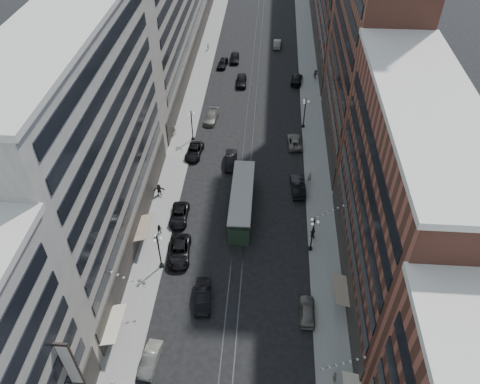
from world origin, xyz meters
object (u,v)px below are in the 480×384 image
(pedestrian_5, at_px, (159,190))
(car_2, at_px, (179,215))
(car_7, at_px, (194,151))
(car_10, at_px, (298,186))
(pedestrian_9, at_px, (315,75))
(pedestrian_extra_1, at_px, (208,47))
(streetcar, at_px, (242,202))
(car_9, at_px, (223,63))
(car_12, at_px, (297,79))
(car_extra_1, at_px, (231,160))
(car_13, at_px, (241,81))
(car_extra_2, at_px, (179,252))
(car_14, at_px, (277,44))
(car_extra_0, at_px, (235,58))
(pedestrian_4, at_px, (335,377))
(lamppost_se_mid, at_px, (305,112))
(car_5, at_px, (203,296))
(pedestrian_2, at_px, (160,229))
(car_8, at_px, (211,117))
(pedestrian_7, at_px, (313,232))
(pedestrian_6, at_px, (174,130))
(lamppost_sw_mid, at_px, (192,124))
(car_11, at_px, (295,141))
(lamppost_se_far, at_px, (313,233))
(pedestrian_8, at_px, (309,177))
(car_1, at_px, (150,359))
(lamppost_sw_far, at_px, (159,250))

(pedestrian_5, bearing_deg, car_2, -62.37)
(car_7, xyz_separation_m, car_10, (16.26, -7.52, 0.17))
(pedestrian_9, height_order, pedestrian_extra_1, pedestrian_9)
(streetcar, distance_m, car_9, 43.58)
(car_12, bearing_deg, car_2, 73.85)
(pedestrian_9, bearing_deg, car_extra_1, -131.57)
(car_13, bearing_deg, car_7, -105.54)
(car_extra_2, bearing_deg, car_14, 74.70)
(car_2, xyz_separation_m, car_14, (12.82, 55.42, 0.05))
(car_9, bearing_deg, pedestrian_extra_1, 125.97)
(car_9, bearing_deg, car_extra_0, 55.45)
(pedestrian_4, distance_m, car_extra_1, 36.61)
(lamppost_se_mid, xyz_separation_m, car_5, (-12.65, -36.59, -2.27))
(car_9, bearing_deg, car_extra_1, -74.63)
(pedestrian_2, distance_m, pedestrian_4, 28.30)
(car_8, relative_size, pedestrian_9, 2.59)
(pedestrian_4, bearing_deg, pedestrian_7, 9.83)
(pedestrian_6, bearing_deg, lamppost_sw_mid, 170.69)
(streetcar, bearing_deg, car_12, 77.24)
(pedestrian_2, xyz_separation_m, car_13, (8.05, 40.93, -0.11))
(car_5, relative_size, car_extra_1, 0.99)
(car_10, relative_size, pedestrian_6, 3.39)
(car_11, height_order, car_12, car_12)
(lamppost_se_far, distance_m, car_8, 33.29)
(pedestrian_8, xyz_separation_m, car_extra_1, (-11.88, 3.57, -0.29))
(car_14, height_order, pedestrian_5, pedestrian_5)
(car_7, relative_size, car_8, 1.03)
(pedestrian_9, bearing_deg, pedestrian_5, -138.32)
(pedestrian_5, xyz_separation_m, pedestrian_7, (21.59, -6.86, -0.08))
(lamppost_sw_mid, xyz_separation_m, car_13, (6.80, 19.35, -2.27))
(car_1, bearing_deg, pedestrian_9, 78.40)
(car_1, height_order, car_11, car_1)
(car_5, relative_size, pedestrian_4, 3.27)
(car_12, height_order, pedestrian_8, pedestrian_8)
(lamppost_sw_far, xyz_separation_m, pedestrian_4, (20.00, -13.28, -2.18))
(lamppost_sw_mid, xyz_separation_m, streetcar, (9.20, -16.35, -1.41))
(car_1, bearing_deg, pedestrian_7, 53.45)
(lamppost_sw_far, xyz_separation_m, car_8, (2.40, 33.10, -2.38))
(car_5, distance_m, car_12, 53.66)
(car_7, relative_size, car_9, 1.15)
(car_10, height_order, car_extra_2, car_10)
(car_14, bearing_deg, car_13, 70.50)
(lamppost_se_mid, xyz_separation_m, streetcar, (-9.20, -21.35, -1.41))
(streetcar, height_order, pedestrian_8, streetcar)
(car_7, distance_m, car_10, 17.91)
(car_extra_0, bearing_deg, car_2, -96.39)
(car_7, bearing_deg, car_12, 60.82)
(car_5, xyz_separation_m, pedestrian_9, (15.59, 53.85, 0.28))
(car_13, relative_size, pedestrian_9, 2.55)
(pedestrian_2, xyz_separation_m, pedestrian_9, (22.59, 43.84, 0.17))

